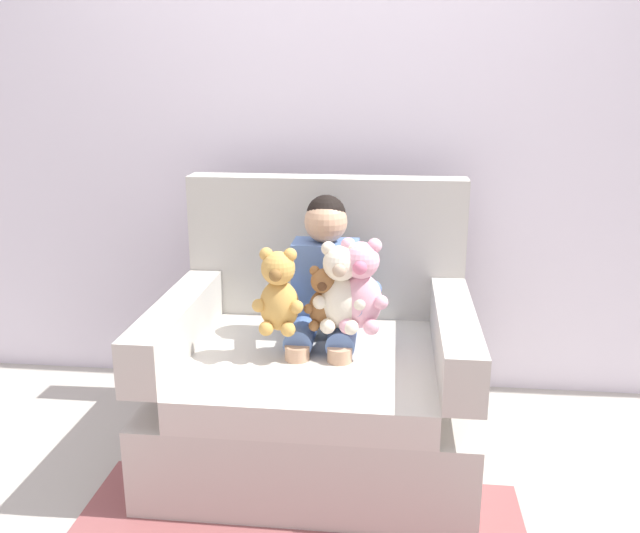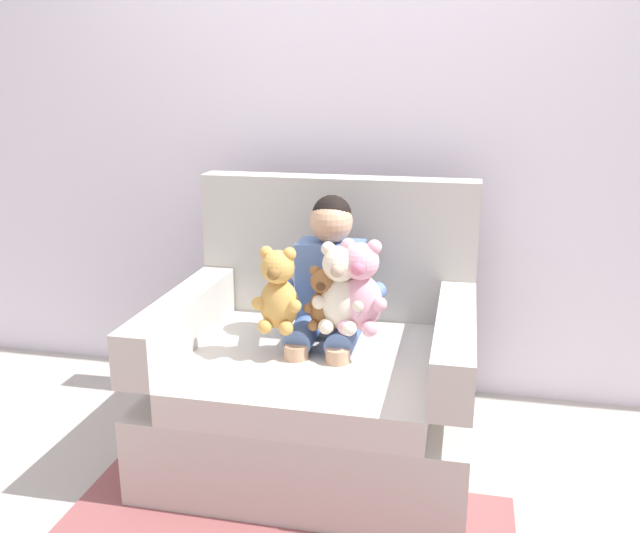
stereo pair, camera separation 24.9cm
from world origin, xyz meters
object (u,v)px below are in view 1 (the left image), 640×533
at_px(seated_child, 324,291).
at_px(plush_honey, 279,293).
at_px(plush_brown, 323,300).
at_px(armchair, 316,375).
at_px(plush_pink, 360,287).
at_px(plush_cream, 340,289).

xyz_separation_m(seated_child, plush_honey, (-0.15, -0.19, 0.05)).
relative_size(plush_honey, plush_brown, 1.32).
relative_size(armchair, plush_pink, 3.40).
relative_size(plush_cream, plush_brown, 1.39).
relative_size(seated_child, plush_brown, 3.39).
bearing_deg(plush_brown, seated_child, 72.88).
height_order(armchair, plush_cream, armchair).
bearing_deg(seated_child, armchair, -129.59).
height_order(seated_child, plush_brown, seated_child).
bearing_deg(plush_cream, armchair, 131.99).
relative_size(plush_cream, plush_honey, 1.05).
bearing_deg(plush_pink, plush_brown, 170.57).
relative_size(plush_pink, plush_brown, 1.45).
xyz_separation_m(plush_pink, plush_honey, (-0.30, -0.06, -0.01)).
bearing_deg(plush_honey, plush_cream, 14.19).
xyz_separation_m(plush_cream, plush_honey, (-0.22, -0.05, -0.01)).
relative_size(armchair, plush_honey, 3.72).
distance_m(seated_child, plush_brown, 0.14).
bearing_deg(seated_child, plush_pink, -45.78).
relative_size(armchair, seated_child, 1.45).
distance_m(seated_child, plush_honey, 0.24).
distance_m(armchair, plush_cream, 0.43).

